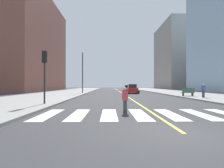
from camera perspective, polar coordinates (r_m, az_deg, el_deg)
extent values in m
plane|color=#333335|center=(6.76, 23.45, -15.32)|extent=(220.00, 220.00, 0.00)
cube|color=gray|center=(29.97, 28.94, -3.47)|extent=(10.00, 120.00, 0.15)
cube|color=gray|center=(27.69, -21.04, -3.75)|extent=(10.00, 120.00, 0.15)
cube|color=silver|center=(10.73, -20.86, -9.66)|extent=(0.90, 4.00, 0.01)
cube|color=silver|center=(10.27, -11.23, -10.10)|extent=(0.90, 4.00, 0.01)
cube|color=silver|center=(10.10, -0.97, -10.27)|extent=(0.90, 4.00, 0.01)
cube|color=silver|center=(10.26, 9.30, -10.11)|extent=(0.90, 4.00, 0.01)
cube|color=silver|center=(10.72, 18.94, -9.67)|extent=(0.90, 4.00, 0.01)
cube|color=silver|center=(11.45, 27.55, -9.05)|extent=(0.90, 4.00, 0.01)
cube|color=yellow|center=(46.06, 2.44, -2.46)|extent=(0.16, 80.00, 0.01)
cube|color=gray|center=(79.96, 22.61, 8.47)|extent=(18.00, 24.00, 27.78)
cube|color=brown|center=(57.46, -27.50, 11.69)|extent=(16.00, 32.00, 27.30)
cube|color=#B7B7BC|center=(59.68, 6.59, -1.33)|extent=(1.98, 4.14, 0.87)
cube|color=#1E2328|center=(59.91, 6.55, -0.57)|extent=(1.62, 2.09, 0.74)
cylinder|color=black|center=(58.29, 5.88, -1.68)|extent=(0.67, 0.24, 0.66)
cylinder|color=black|center=(58.61, 7.70, -1.68)|extent=(0.67, 0.24, 0.66)
cylinder|color=black|center=(60.79, 5.52, -1.63)|extent=(0.67, 0.24, 0.66)
cylinder|color=black|center=(61.09, 7.27, -1.62)|extent=(0.67, 0.24, 0.66)
cube|color=black|center=(42.54, 5.35, -1.83)|extent=(1.70, 3.72, 0.79)
cube|color=#1E2328|center=(42.75, 5.32, -0.87)|extent=(1.42, 1.86, 0.67)
cylinder|color=black|center=(41.33, 4.33, -2.30)|extent=(0.60, 0.20, 0.60)
cylinder|color=black|center=(41.51, 6.69, -2.29)|extent=(0.60, 0.20, 0.60)
cylinder|color=black|center=(43.62, 4.07, -2.20)|extent=(0.60, 0.20, 0.60)
cylinder|color=black|center=(43.79, 6.31, -2.19)|extent=(0.60, 0.20, 0.60)
cube|color=red|center=(34.79, 6.91, -2.03)|extent=(2.03, 4.29, 0.91)
cube|color=#1E2328|center=(35.02, 6.86, -0.69)|extent=(1.67, 2.16, 0.77)
cylinder|color=black|center=(33.40, 5.48, -2.71)|extent=(0.69, 0.24, 0.69)
cylinder|color=black|center=(33.62, 8.81, -2.69)|extent=(0.69, 0.24, 0.69)
cylinder|color=black|center=(36.01, 5.14, -2.53)|extent=(0.69, 0.24, 0.69)
cylinder|color=black|center=(36.22, 8.22, -2.52)|extent=(0.69, 0.24, 0.69)
cylinder|color=black|center=(15.42, -21.95, 0.25)|extent=(0.14, 0.14, 3.49)
cube|color=black|center=(15.60, -21.94, 8.53)|extent=(0.36, 0.28, 1.00)
sphere|color=red|center=(15.81, -21.70, 9.52)|extent=(0.18, 0.18, 0.18)
sphere|color=orange|center=(15.77, -21.71, 8.44)|extent=(0.18, 0.18, 0.18)
sphere|color=green|center=(15.72, -21.71, 7.36)|extent=(0.18, 0.18, 0.18)
cube|color=#33603D|center=(26.95, 24.33, -2.66)|extent=(1.81, 0.60, 0.08)
cube|color=#33603D|center=(26.72, 24.54, -1.95)|extent=(1.80, 0.10, 0.60)
cube|color=#2D2D33|center=(26.70, 23.01, -3.24)|extent=(0.11, 0.48, 0.44)
cube|color=#2D2D33|center=(27.25, 25.63, -3.17)|extent=(0.11, 0.48, 0.44)
cylinder|color=#38383D|center=(10.64, 4.66, -7.65)|extent=(0.18, 0.18, 0.79)
cylinder|color=#38383D|center=(10.79, 4.29, -7.55)|extent=(0.18, 0.18, 0.79)
cylinder|color=#B23338|center=(10.65, 4.47, -3.91)|extent=(0.39, 0.39, 0.59)
sphere|color=tan|center=(10.63, 4.47, -1.75)|extent=(0.21, 0.21, 0.21)
cylinder|color=#38383D|center=(24.13, 28.48, -3.04)|extent=(0.20, 0.20, 0.87)
cylinder|color=#38383D|center=(23.98, 28.72, -3.06)|extent=(0.20, 0.20, 0.87)
cylinder|color=#335199|center=(24.03, 28.59, -1.24)|extent=(0.43, 0.43, 0.65)
sphere|color=beige|center=(24.02, 28.59, -0.19)|extent=(0.23, 0.23, 0.23)
cylinder|color=#38383D|center=(34.25, -9.97, 3.72)|extent=(0.20, 0.20, 7.99)
sphere|color=silver|center=(34.79, -9.97, 10.55)|extent=(0.44, 0.44, 0.44)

